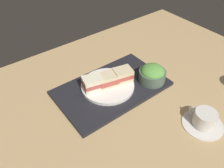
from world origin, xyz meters
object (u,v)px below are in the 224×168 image
Objects in this scene: coffee_cup at (204,120)px; sandwich_middle at (108,80)px; sandwich_near at (122,75)px; salad_bowl at (152,74)px; sandwich_plate at (108,85)px; sandwich_far at (92,83)px.

sandwich_middle is at bearing -65.93° from coffee_cup.
sandwich_near is 0.77× the size of salad_bowl.
sandwich_plate is at bearing 135.00° from sandwich_middle.
coffee_cup is (-15.46, 34.61, -2.65)cm from sandwich_middle.
salad_bowl is at bearing 149.84° from sandwich_near.
salad_bowl is 0.78× the size of coffee_cup.
coffee_cup is at bearing 114.07° from sandwich_middle.
sandwich_far is at bearing -59.26° from coffee_cup.
coffee_cup is at bearing 120.74° from sandwich_far.
sandwich_middle is 38.00cm from coffee_cup.
sandwich_near is 34.45cm from coffee_cup.
coffee_cup is (-15.46, 34.61, 0.44)cm from sandwich_plate.
sandwich_middle reaches higher than coffee_cup.
sandwich_middle is at bearing 165.27° from sandwich_far.
sandwich_near is at bearing -74.13° from coffee_cup.
sandwich_near is 12.60cm from salad_bowl.
sandwich_plate is 3.09cm from sandwich_middle.
sandwich_plate is 2.54× the size of sandwich_far.
coffee_cup is at bearing 86.78° from salad_bowl.
sandwich_plate is 37.91cm from coffee_cup.
salad_bowl reaches higher than sandwich_middle.
sandwich_middle is at bearing -25.04° from salad_bowl.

